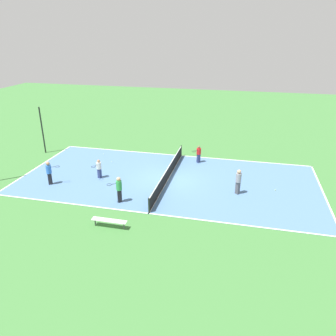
{
  "coord_description": "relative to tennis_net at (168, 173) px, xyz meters",
  "views": [
    {
      "loc": [
        -21.21,
        -5.02,
        10.08
      ],
      "look_at": [
        0.0,
        0.0,
        0.9
      ],
      "focal_mm": 35.0,
      "sensor_mm": 36.0,
      "label": 1
    }
  ],
  "objects": [
    {
      "name": "ground_plane",
      "position": [
        0.0,
        0.0,
        -0.51
      ],
      "size": [
        80.0,
        80.0,
        0.0
      ],
      "primitive_type": "plane",
      "color": "#3D7538"
    },
    {
      "name": "court_surface",
      "position": [
        0.0,
        0.0,
        -0.5
      ],
      "size": [
        10.14,
        21.44,
        0.02
      ],
      "color": "#4C729E",
      "rests_on": "ground_plane"
    },
    {
      "name": "tennis_net",
      "position": [
        0.0,
        0.0,
        0.0
      ],
      "size": [
        9.94,
        0.1,
        0.96
      ],
      "color": "black",
      "rests_on": "court_surface"
    },
    {
      "name": "bench",
      "position": [
        -6.9,
        1.7,
        -0.12
      ],
      "size": [
        0.36,
        1.99,
        0.45
      ],
      "rotation": [
        0.0,
        0.0,
        1.57
      ],
      "color": "silver",
      "rests_on": "ground_plane"
    },
    {
      "name": "player_far_white",
      "position": [
        -0.92,
        4.97,
        0.32
      ],
      "size": [
        0.98,
        0.54,
        1.43
      ],
      "rotation": [
        0.0,
        0.0,
        2.9
      ],
      "color": "navy",
      "rests_on": "court_surface"
    },
    {
      "name": "player_far_green",
      "position": [
        -4.09,
        2.18,
        0.51
      ],
      "size": [
        0.8,
        0.96,
        1.73
      ],
      "rotation": [
        0.0,
        0.0,
        2.17
      ],
      "color": "black",
      "rests_on": "court_surface"
    },
    {
      "name": "player_coach_red",
      "position": [
        3.79,
        -1.68,
        0.32
      ],
      "size": [
        0.95,
        0.81,
        1.43
      ],
      "rotation": [
        0.0,
        0.0,
        2.53
      ],
      "color": "navy",
      "rests_on": "court_surface"
    },
    {
      "name": "player_near_blue",
      "position": [
        -2.74,
        7.89,
        0.48
      ],
      "size": [
        0.71,
        0.98,
        1.69
      ],
      "rotation": [
        0.0,
        0.0,
        5.17
      ],
      "color": "black",
      "rests_on": "court_surface"
    },
    {
      "name": "player_baseline_gray",
      "position": [
        -1.2,
        -5.03,
        0.5
      ],
      "size": [
        0.51,
        0.51,
        1.73
      ],
      "rotation": [
        0.0,
        0.0,
        3.97
      ],
      "color": "#4C4C51",
      "rests_on": "court_surface"
    },
    {
      "name": "tennis_ball_near_net",
      "position": [
        2.18,
        5.29,
        -0.46
      ],
      "size": [
        0.07,
        0.07,
        0.07
      ],
      "primitive_type": "sphere",
      "color": "#CCE033",
      "rests_on": "court_surface"
    },
    {
      "name": "tennis_ball_left_sideline",
      "position": [
        3.73,
        6.72,
        -0.46
      ],
      "size": [
        0.07,
        0.07,
        0.07
      ],
      "primitive_type": "sphere",
      "color": "#CCE033",
      "rests_on": "court_surface"
    },
    {
      "name": "tennis_ball_right_alley",
      "position": [
        -0.11,
        -7.54,
        -0.46
      ],
      "size": [
        0.07,
        0.07,
        0.07
      ],
      "primitive_type": "sphere",
      "color": "#CCE033",
      "rests_on": "court_surface"
    },
    {
      "name": "fence_post_back_right",
      "position": [
        3.04,
        11.97,
        1.54
      ],
      "size": [
        0.12,
        0.12,
        4.11
      ],
      "color": "black",
      "rests_on": "ground_plane"
    }
  ]
}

